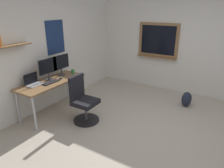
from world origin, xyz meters
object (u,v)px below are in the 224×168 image
Objects in this scene: coffee_mug at (73,71)px; desk at (52,84)px; monitor_primary at (48,68)px; backpack at (187,99)px; laptop at (33,82)px; keyboard at (51,82)px; office_chair at (83,102)px; monitor_secondary at (61,64)px; computer_mouse at (61,78)px.

desk is at bearing 177.83° from coffee_mug.
backpack is at bearing -54.45° from monitor_primary.
laptop is at bearing 172.68° from monitor_primary.
keyboard is 4.02× the size of coffee_mug.
laptop is 0.34m from keyboard.
desk is at bearing 94.43° from office_chair.
monitor_secondary is 5.04× the size of coffee_mug.
computer_mouse is 2.91m from backpack.
office_chair is at bearing 137.23° from backpack.
coffee_mug is at bearing 6.41° from computer_mouse.
laptop is 0.84× the size of keyboard.
coffee_mug is 0.27× the size of backpack.
computer_mouse is (-0.21, -0.17, -0.25)m from monitor_secondary.
office_chair is 1.11m from monitor_secondary.
laptop is (-0.40, 0.92, 0.38)m from office_chair.
monitor_secondary is at bearing 119.49° from backpack.
monitor_primary is at bearing 125.55° from backpack.
laptop is 3.37× the size of coffee_mug.
computer_mouse reaches higher than backpack.
office_chair is at bearing -111.95° from monitor_secondary.
desk is 4.84× the size of laptop.
keyboard reaches higher than backpack.
monitor_secondary reaches higher than backpack.
monitor_primary reaches higher than office_chair.
laptop reaches higher than computer_mouse.
desk is 0.55m from monitor_secondary.
desk is 3.08m from backpack.
monitor_primary is 5.04× the size of coffee_mug.
monitor_primary is 1.25× the size of keyboard.
computer_mouse reaches higher than keyboard.
desk is 4.40× the size of backpack.
laptop is at bearing 176.32° from monitor_secondary.
computer_mouse is at bearing 78.39° from office_chair.
monitor_primary reaches higher than backpack.
monitor_primary is 3.20m from backpack.
monitor_secondary is at bearing 13.08° from desk.
laptop is at bearing 113.34° from office_chair.
coffee_mug is at bearing -26.90° from monitor_secondary.
keyboard is at bearing -160.72° from monitor_secondary.
coffee_mug is at bearing 51.95° from office_chair.
desk reaches higher than backpack.
coffee_mug is (0.59, 0.75, 0.37)m from office_chair.
monitor_primary is 0.66m from coffee_mug.
monitor_secondary is (0.38, 0.00, 0.00)m from monitor_primary.
backpack is (1.78, -1.64, -0.24)m from office_chair.
desk is 0.82m from office_chair.
keyboard is at bearing -123.42° from monitor_primary.
backpack is at bearing -55.19° from computer_mouse.
monitor_primary is 4.46× the size of computer_mouse.
keyboard is 3.56× the size of computer_mouse.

